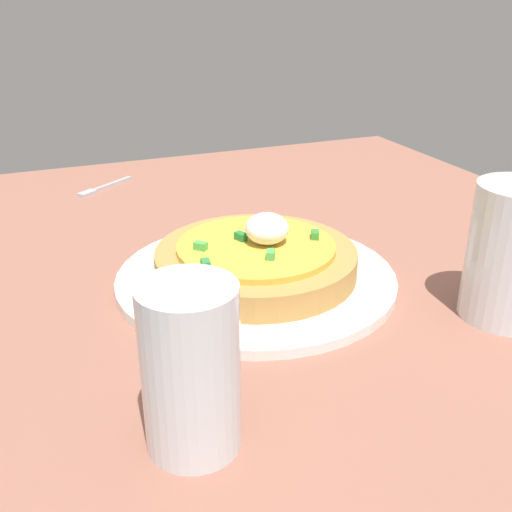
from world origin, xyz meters
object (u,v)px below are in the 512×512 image
cup_far (512,260)px  cup_near (191,378)px  fork (102,188)px  pizza (256,258)px  plate (256,278)px

cup_far → cup_near: bearing=-80.1°
fork → cup_far: bearing=83.0°
cup_near → fork: cup_near is taller
cup_near → cup_far: bearing=99.9°
pizza → cup_near: bearing=-32.1°
fork → plate: bearing=69.1°
cup_far → fork: cup_far is taller
plate → pizza: 2.25cm
plate → cup_near: cup_near is taller
pizza → fork: size_ratio=2.26×
pizza → cup_far: (15.20, 19.12, 3.01)cm
plate → cup_near: (20.86, -13.05, 4.78)cm
plate → cup_far: 25.03cm
cup_far → fork: (-53.06, -29.43, -5.52)cm
pizza → fork: 39.32cm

